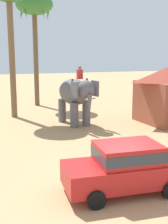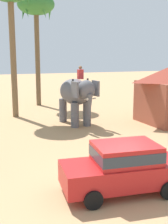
{
  "view_description": "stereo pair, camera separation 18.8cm",
  "coord_description": "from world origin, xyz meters",
  "px_view_note": "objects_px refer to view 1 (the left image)",
  "views": [
    {
      "loc": [
        -4.51,
        -8.69,
        4.65
      ],
      "look_at": [
        0.82,
        5.76,
        1.6
      ],
      "focal_mm": 47.75,
      "sensor_mm": 36.0,
      "label": 1
    },
    {
      "loc": [
        -4.33,
        -8.76,
        4.65
      ],
      "look_at": [
        0.82,
        5.76,
        1.6
      ],
      "focal_mm": 47.75,
      "sensor_mm": 36.0,
      "label": 2
    }
  ],
  "objects_px": {
    "signboard_yellow": "(166,99)",
    "elephant_with_mahout": "(75,95)",
    "car_sedan_foreground": "(126,166)",
    "palm_tree_near_hut": "(34,8)"
  },
  "relations": [
    {
      "from": "elephant_with_mahout",
      "to": "palm_tree_near_hut",
      "type": "bearing_deg",
      "value": 96.19
    },
    {
      "from": "car_sedan_foreground",
      "to": "elephant_with_mahout",
      "type": "relative_size",
      "value": 1.06
    },
    {
      "from": "signboard_yellow",
      "to": "elephant_with_mahout",
      "type": "bearing_deg",
      "value": 160.72
    },
    {
      "from": "car_sedan_foreground",
      "to": "palm_tree_near_hut",
      "type": "relative_size",
      "value": 0.44
    },
    {
      "from": "car_sedan_foreground",
      "to": "signboard_yellow",
      "type": "xyz_separation_m",
      "value": [
        7.2,
        7.91,
        0.76
      ]
    },
    {
      "from": "elephant_with_mahout",
      "to": "palm_tree_near_hut",
      "type": "xyz_separation_m",
      "value": [
        -0.9,
        8.26,
        6.42
      ]
    },
    {
      "from": "car_sedan_foreground",
      "to": "signboard_yellow",
      "type": "height_order",
      "value": "signboard_yellow"
    },
    {
      "from": "palm_tree_near_hut",
      "to": "signboard_yellow",
      "type": "distance_m",
      "value": 13.89
    },
    {
      "from": "car_sedan_foreground",
      "to": "palm_tree_near_hut",
      "type": "height_order",
      "value": "palm_tree_near_hut"
    },
    {
      "from": "car_sedan_foreground",
      "to": "elephant_with_mahout",
      "type": "distance_m",
      "value": 10.06
    }
  ]
}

